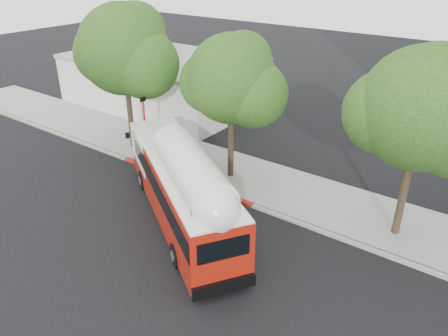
# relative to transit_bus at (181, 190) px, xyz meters

# --- Properties ---
(ground) EXTENTS (120.00, 120.00, 0.00)m
(ground) POSITION_rel_transit_bus_xyz_m (0.21, -0.63, -1.81)
(ground) COLOR black
(ground) RESTS_ON ground
(sidewalk) EXTENTS (60.00, 5.00, 0.15)m
(sidewalk) POSITION_rel_transit_bus_xyz_m (0.21, 5.87, -1.73)
(sidewalk) COLOR gray
(sidewalk) RESTS_ON ground
(curb_strip) EXTENTS (60.00, 0.30, 0.15)m
(curb_strip) POSITION_rel_transit_bus_xyz_m (0.21, 3.27, -1.73)
(curb_strip) COLOR gray
(curb_strip) RESTS_ON ground
(red_curb_segment) EXTENTS (10.00, 0.32, 0.16)m
(red_curb_segment) POSITION_rel_transit_bus_xyz_m (-2.79, 3.27, -1.73)
(red_curb_segment) COLOR maroon
(red_curb_segment) RESTS_ON ground
(street_tree_left) EXTENTS (6.67, 5.80, 9.74)m
(street_tree_left) POSITION_rel_transit_bus_xyz_m (-8.31, 4.93, 4.80)
(street_tree_left) COLOR #2D2116
(street_tree_left) RESTS_ON ground
(street_tree_mid) EXTENTS (5.75, 5.00, 8.62)m
(street_tree_mid) POSITION_rel_transit_bus_xyz_m (-0.38, 5.43, 4.10)
(street_tree_mid) COLOR #2D2116
(street_tree_mid) RESTS_ON ground
(street_tree_right) EXTENTS (6.21, 5.40, 9.18)m
(street_tree_right) POSITION_rel_transit_bus_xyz_m (9.65, 5.23, 4.45)
(street_tree_right) COLOR #2D2116
(street_tree_right) RESTS_ON ground
(low_commercial_bldg) EXTENTS (16.20, 10.20, 4.25)m
(low_commercial_bldg) POSITION_rel_transit_bus_xyz_m (-13.79, 13.37, 0.34)
(low_commercial_bldg) COLOR silver
(low_commercial_bldg) RESTS_ON ground
(transit_bus) EXTENTS (12.17, 9.02, 3.87)m
(transit_bus) POSITION_rel_transit_bus_xyz_m (0.00, 0.00, 0.00)
(transit_bus) COLOR #A4180B
(transit_bus) RESTS_ON ground
(signal_pole) EXTENTS (0.13, 0.43, 4.58)m
(signal_pole) POSITION_rel_transit_bus_xyz_m (-5.96, 3.51, 0.54)
(signal_pole) COLOR red
(signal_pole) RESTS_ON ground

